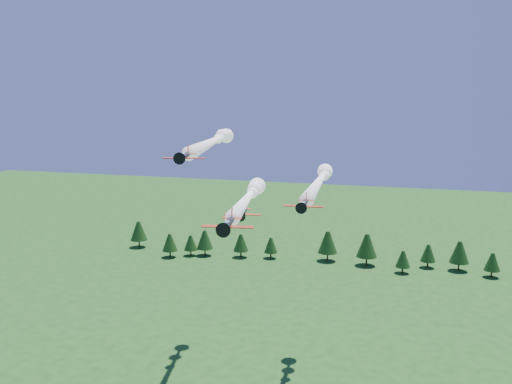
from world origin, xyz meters
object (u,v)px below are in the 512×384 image
(plane_right, at_px, (320,180))
(plane_slot, at_px, (243,212))
(plane_lead, at_px, (248,198))
(plane_left, at_px, (213,141))

(plane_right, height_order, plane_slot, plane_right)
(plane_lead, distance_m, plane_left, 20.72)
(plane_lead, height_order, plane_left, plane_left)
(plane_right, xyz_separation_m, plane_slot, (-9.66, -24.33, -2.80))
(plane_left, height_order, plane_slot, plane_left)
(plane_left, height_order, plane_right, plane_left)
(plane_left, bearing_deg, plane_right, -9.55)
(plane_lead, xyz_separation_m, plane_slot, (2.21, -9.98, -0.85))
(plane_right, bearing_deg, plane_left, 177.37)
(plane_left, distance_m, plane_right, 25.37)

